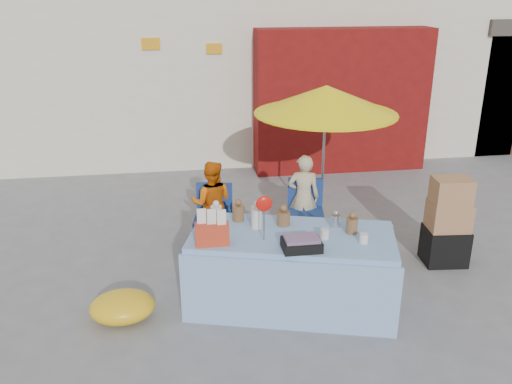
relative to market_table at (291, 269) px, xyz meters
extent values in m
plane|color=slate|center=(-0.30, 0.29, -0.44)|extent=(80.00, 80.00, 0.00)
cube|color=silver|center=(-0.30, 7.29, 1.81)|extent=(12.00, 5.00, 4.50)
cube|color=maroon|center=(1.90, 4.49, 0.86)|extent=(3.20, 0.60, 2.60)
cube|color=#4C331E|center=(6.20, 6.29, 0.76)|extent=(2.60, 3.00, 2.40)
cube|color=#3F3833|center=(6.20, 6.29, 2.11)|extent=(2.80, 3.20, 0.30)
cube|color=orange|center=(-1.50, 4.77, 1.91)|extent=(0.32, 0.04, 0.20)
cube|color=orange|center=(-0.40, 4.77, 1.81)|extent=(0.28, 0.04, 0.18)
cube|color=#8BB0DF|center=(0.01, 0.00, -0.01)|extent=(2.33, 1.51, 0.85)
cube|color=#8BB0DF|center=(-0.13, -0.48, -0.04)|extent=(2.13, 0.64, 0.79)
cube|color=#8BB0DF|center=(0.15, 0.48, -0.04)|extent=(2.13, 0.64, 0.79)
cylinder|color=white|center=(-0.76, 0.40, 0.51)|extent=(0.15, 0.15, 0.20)
cylinder|color=brown|center=(-0.51, 0.44, 0.50)|extent=(0.17, 0.17, 0.18)
cylinder|color=white|center=(-0.34, 0.22, 0.54)|extent=(0.14, 0.14, 0.25)
cylinder|color=brown|center=(-0.04, 0.25, 0.49)|extent=(0.18, 0.18, 0.16)
cylinder|color=#B2B2B7|center=(0.51, 0.12, 0.48)|extent=(0.13, 0.13, 0.14)
cylinder|color=brown|center=(0.64, -0.06, 0.50)|extent=(0.15, 0.15, 0.17)
cylinder|color=white|center=(0.32, -0.15, 0.46)|extent=(0.11, 0.11, 0.10)
cylinder|color=white|center=(0.68, -0.31, 0.46)|extent=(0.11, 0.11, 0.10)
sphere|color=brown|center=(-0.91, 0.15, 0.50)|extent=(0.17, 0.17, 0.17)
ellipsoid|color=red|center=(-0.31, -0.09, 0.81)|extent=(0.18, 0.10, 0.17)
cube|color=red|center=(-0.85, -0.11, 0.53)|extent=(0.37, 0.25, 0.23)
cube|color=black|center=(0.02, -0.36, 0.46)|extent=(0.44, 0.37, 0.10)
cube|color=navy|center=(-0.73, 1.48, -0.21)|extent=(0.56, 0.54, 0.45)
cube|color=navy|center=(-0.69, 1.69, 0.21)|extent=(0.48, 0.13, 0.40)
cube|color=navy|center=(0.52, 1.48, -0.21)|extent=(0.56, 0.54, 0.45)
cube|color=navy|center=(0.56, 1.69, 0.21)|extent=(0.48, 0.13, 0.40)
imported|color=#DF620B|center=(-0.73, 1.63, 0.15)|extent=(0.64, 0.54, 1.17)
imported|color=#CBB88F|center=(0.52, 1.63, 0.17)|extent=(0.48, 0.36, 1.20)
cylinder|color=gray|center=(0.82, 1.78, 0.56)|extent=(0.04, 0.04, 2.00)
cone|color=yellow|center=(0.82, 1.78, 1.46)|extent=(1.90, 1.90, 0.38)
cylinder|color=yellow|center=(0.82, 1.78, 1.28)|extent=(1.90, 1.90, 0.02)
cube|color=black|center=(2.13, 0.65, -0.20)|extent=(0.55, 0.47, 0.47)
cube|color=#AF764F|center=(2.13, 0.65, 0.21)|extent=(0.52, 0.42, 0.35)
cube|color=#AF764F|center=(2.11, 0.63, 0.55)|extent=(0.48, 0.38, 0.32)
ellipsoid|color=yellow|center=(-1.80, -0.04, -0.28)|extent=(0.82, 0.73, 0.31)
camera|label=1|loc=(-1.15, -5.06, 2.89)|focal=38.00mm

